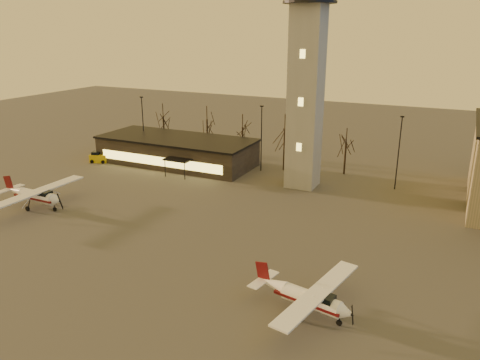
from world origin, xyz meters
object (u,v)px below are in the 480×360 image
object	(u,v)px
control_tower	(307,66)
service_cart	(99,158)
cessna_rear	(39,199)
terminal	(177,151)
cessna_front	(313,303)

from	to	relation	value
control_tower	service_cart	world-z (taller)	control_tower
control_tower	cessna_rear	xyz separation A→B (m)	(-26.28, -22.22, -15.13)
service_cart	terminal	bearing A→B (deg)	3.59
control_tower	cessna_front	distance (m)	34.90
cessna_front	control_tower	bearing A→B (deg)	120.99
control_tower	cessna_front	xyz separation A→B (m)	(10.73, -29.50, -15.25)
control_tower	terminal	distance (m)	26.24
terminal	control_tower	bearing A→B (deg)	-5.15
cessna_front	cessna_rear	world-z (taller)	cessna_rear
cessna_front	cessna_rear	xyz separation A→B (m)	(-37.01, 7.28, 0.12)
terminal	cessna_rear	distance (m)	24.60
terminal	cessna_rear	world-z (taller)	terminal
control_tower	cessna_rear	bearing A→B (deg)	-139.79
cessna_rear	service_cart	size ratio (longest dim) A/B	3.95
terminal	cessna_rear	bearing A→B (deg)	-100.05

